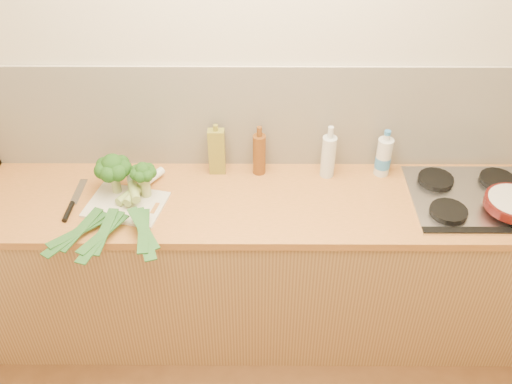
{
  "coord_description": "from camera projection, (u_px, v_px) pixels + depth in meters",
  "views": [
    {
      "loc": [
        0.0,
        -0.89,
        2.61
      ],
      "look_at": [
        -0.0,
        1.1,
        1.02
      ],
      "focal_mm": 40.0,
      "sensor_mm": 36.0,
      "label": 1
    }
  ],
  "objects": [
    {
      "name": "water_bottle",
      "position": [
        383.0,
        158.0,
        2.8
      ],
      "size": [
        0.08,
        0.08,
        0.23
      ],
      "color": "silver",
      "rests_on": "counter"
    },
    {
      "name": "broccoli_left",
      "position": [
        113.0,
        168.0,
        2.64
      ],
      "size": [
        0.17,
        0.18,
        0.21
      ],
      "color": "#99A460",
      "rests_on": "chopping_board"
    },
    {
      "name": "oil_tin",
      "position": [
        217.0,
        151.0,
        2.79
      ],
      "size": [
        0.08,
        0.05,
        0.27
      ],
      "color": "#9C9733",
      "rests_on": "counter"
    },
    {
      "name": "leek_back",
      "position": [
        137.0,
        203.0,
        2.56
      ],
      "size": [
        0.24,
        0.61,
        0.04
      ],
      "rotation": [
        0.0,
        0.0,
        0.31
      ],
      "color": "white",
      "rests_on": "chopping_board"
    },
    {
      "name": "chefs_knife",
      "position": [
        71.0,
        206.0,
        2.64
      ],
      "size": [
        0.04,
        0.32,
        0.02
      ],
      "rotation": [
        0.0,
        0.0,
        -0.03
      ],
      "color": "silver",
      "rests_on": "counter"
    },
    {
      "name": "counter",
      "position": [
        257.0,
        265.0,
        2.98
      ],
      "size": [
        3.2,
        0.62,
        0.9
      ],
      "color": "#AD8448",
      "rests_on": "ground"
    },
    {
      "name": "chopping_board",
      "position": [
        126.0,
        204.0,
        2.66
      ],
      "size": [
        0.4,
        0.33,
        0.01
      ],
      "primitive_type": "cube",
      "rotation": [
        0.0,
        0.0,
        -0.23
      ],
      "color": "beige",
      "rests_on": "counter"
    },
    {
      "name": "glass_bottle",
      "position": [
        328.0,
        156.0,
        2.77
      ],
      "size": [
        0.07,
        0.07,
        0.28
      ],
      "color": "silver",
      "rests_on": "counter"
    },
    {
      "name": "leek_mid",
      "position": [
        124.0,
        206.0,
        2.57
      ],
      "size": [
        0.24,
        0.61,
        0.04
      ],
      "rotation": [
        0.0,
        0.0,
        -0.3
      ],
      "color": "white",
      "rests_on": "chopping_board"
    },
    {
      "name": "gas_hob",
      "position": [
        474.0,
        197.0,
        2.68
      ],
      "size": [
        0.58,
        0.5,
        0.04
      ],
      "color": "silver",
      "rests_on": "counter"
    },
    {
      "name": "amber_bottle",
      "position": [
        259.0,
        154.0,
        2.79
      ],
      "size": [
        0.06,
        0.06,
        0.27
      ],
      "color": "brown",
      "rests_on": "counter"
    },
    {
      "name": "broccoli_right",
      "position": [
        143.0,
        174.0,
        2.62
      ],
      "size": [
        0.12,
        0.13,
        0.18
      ],
      "color": "#99A460",
      "rests_on": "chopping_board"
    },
    {
      "name": "leek_front",
      "position": [
        121.0,
        200.0,
        2.64
      ],
      "size": [
        0.44,
        0.63,
        0.04
      ],
      "rotation": [
        0.0,
        0.0,
        -0.59
      ],
      "color": "white",
      "rests_on": "chopping_board"
    },
    {
      "name": "room_shell",
      "position": [
        257.0,
        118.0,
        2.76
      ],
      "size": [
        3.5,
        3.5,
        3.5
      ],
      "color": "beige",
      "rests_on": "ground"
    }
  ]
}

